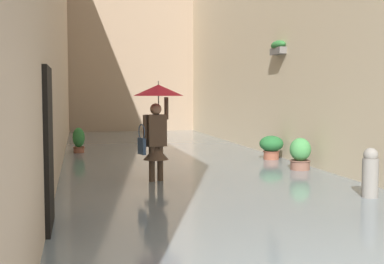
{
  "coord_description": "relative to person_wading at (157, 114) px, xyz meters",
  "views": [
    {
      "loc": [
        2.48,
        3.41,
        1.85
      ],
      "look_at": [
        0.4,
        -5.71,
        1.15
      ],
      "focal_mm": 46.8,
      "sensor_mm": 36.0,
      "label": 1
    }
  ],
  "objects": [
    {
      "name": "potted_plant_near_left",
      "position": [
        -3.39,
        -0.74,
        -1.01
      ],
      "size": [
        0.48,
        0.48,
        0.87
      ],
      "color": "brown",
      "rests_on": "ground_plane"
    },
    {
      "name": "potted_plant_mid_right",
      "position": [
        1.5,
        -5.29,
        -1.0
      ],
      "size": [
        0.35,
        0.35,
        0.88
      ],
      "color": "brown",
      "rests_on": "ground_plane"
    },
    {
      "name": "potted_plant_far_left",
      "position": [
        -3.44,
        -2.61,
        -1.0
      ],
      "size": [
        0.63,
        0.63,
        0.77
      ],
      "color": "brown",
      "rests_on": "ground_plane"
    },
    {
      "name": "mooring_bollard",
      "position": [
        -3.2,
        2.35,
        -0.98
      ],
      "size": [
        0.26,
        0.26,
        0.97
      ],
      "color": "gray",
      "rests_on": "ground_plane"
    },
    {
      "name": "person_wading",
      "position": [
        0.0,
        0.0,
        0.0
      ],
      "size": [
        0.99,
        0.99,
        2.11
      ],
      "color": "#2D2319",
      "rests_on": "ground_plane"
    },
    {
      "name": "building_facade_far",
      "position": [
        -0.97,
        -14.49,
        2.83
      ],
      "size": [
        9.36,
        1.8,
        8.59
      ],
      "primitive_type": "cube",
      "color": "gray",
      "rests_on": "ground_plane"
    },
    {
      "name": "flood_water",
      "position": [
        -0.97,
        -3.66,
        -1.39
      ],
      "size": [
        6.56,
        25.87,
        0.15
      ],
      "primitive_type": "cube",
      "color": "slate",
      "rests_on": "ground_plane"
    },
    {
      "name": "ground_plane",
      "position": [
        -0.97,
        -3.66,
        -1.47
      ],
      "size": [
        60.0,
        60.0,
        0.0
      ],
      "primitive_type": "plane",
      "color": "gray"
    }
  ]
}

